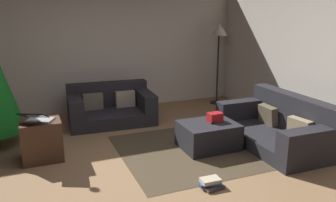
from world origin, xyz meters
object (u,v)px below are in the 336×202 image
couch_right (280,127)px  tv_remote (212,122)px  ottoman (208,135)px  book_stack (211,183)px  laptop (37,119)px  gift_box (215,117)px  corner_lamp (219,36)px  couch_left (110,107)px  side_table (42,140)px

couch_right → tv_remote: (-1.02, 0.29, 0.12)m
ottoman → book_stack: ottoman is taller
laptop → tv_remote: bearing=-10.2°
couch_right → tv_remote: 1.06m
gift_box → corner_lamp: corner_lamp is taller
book_stack → corner_lamp: (1.95, 3.22, 1.42)m
gift_box → laptop: (-2.45, 0.41, 0.16)m
book_stack → corner_lamp: corner_lamp is taller
tv_remote → couch_left: bearing=144.9°
ottoman → side_table: size_ratio=1.46×
couch_left → gift_box: 2.15m
couch_left → couch_right: (2.14, -2.09, 0.01)m
laptop → book_stack: (1.78, -1.50, -0.56)m
tv_remote → laptop: (-2.39, 0.43, 0.22)m
couch_right → side_table: bearing=78.2°
couch_left → gift_box: couch_left is taller
ottoman → gift_box: gift_box is taller
book_stack → corner_lamp: bearing=58.8°
gift_box → tv_remote: 0.08m
couch_left → corner_lamp: 2.77m
couch_right → laptop: size_ratio=3.59×
couch_right → tv_remote: couch_right is taller
side_table → corner_lamp: 4.23m
ottoman → laptop: size_ratio=1.61×
tv_remote → side_table: size_ratio=0.29×
couch_right → laptop: bearing=79.2°
ottoman → tv_remote: 0.21m
side_table → laptop: bearing=-115.3°
laptop → corner_lamp: (3.73, 1.72, 0.86)m
couch_left → ottoman: (1.06, -1.81, -0.07)m
tv_remote → corner_lamp: corner_lamp is taller
couch_left → corner_lamp: size_ratio=0.90×
gift_box → laptop: laptop is taller
couch_left → side_table: couch_left is taller
ottoman → side_table: bearing=167.9°
gift_box → book_stack: bearing=-121.4°
couch_left → laptop: (-1.27, -1.38, 0.35)m
tv_remote → side_table: (-2.36, 0.49, -0.12)m
couch_right → book_stack: bearing=116.8°
tv_remote → laptop: 2.44m
laptop → couch_left: bearing=47.3°
corner_lamp → couch_left: bearing=-172.1°
couch_right → corner_lamp: 2.74m
ottoman → laptop: bearing=169.4°
couch_right → gift_box: (-0.96, 0.30, 0.18)m
book_stack → ottoman: bearing=62.8°
ottoman → corner_lamp: bearing=56.9°
ottoman → couch_left: bearing=120.3°
side_table → laptop: 0.34m
couch_left → side_table: (-1.24, -1.32, 0.01)m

